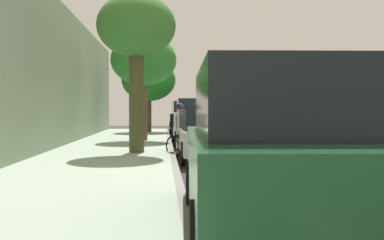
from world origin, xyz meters
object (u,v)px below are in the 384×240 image
(bicycle_at_curb, at_px, (187,146))
(street_tree_near_cyclist, at_px, (149,80))
(street_tree_mid_block, at_px, (144,61))
(parked_pickup_white_second, at_px, (197,124))
(parked_suv_tan_nearest, at_px, (187,117))
(parked_sedan_silver_mid, at_px, (210,135))
(street_tree_far_end, at_px, (136,30))
(parked_suv_green_far, at_px, (273,152))
(cyclist_with_backpack, at_px, (179,124))

(bicycle_at_curb, relative_size, street_tree_near_cyclist, 0.31)
(street_tree_mid_block, bearing_deg, parked_pickup_white_second, 167.38)
(parked_suv_tan_nearest, relative_size, bicycle_at_curb, 3.52)
(parked_pickup_white_second, bearing_deg, street_tree_mid_block, -12.62)
(parked_sedan_silver_mid, xyz_separation_m, bicycle_at_curb, (0.64, -0.72, -0.39))
(parked_sedan_silver_mid, bearing_deg, street_tree_mid_block, -71.20)
(street_tree_far_end, bearing_deg, parked_sedan_silver_mid, 158.94)
(street_tree_mid_block, height_order, street_tree_far_end, street_tree_far_end)
(parked_suv_tan_nearest, xyz_separation_m, parked_suv_green_far, (0.19, 22.00, 0.00))
(parked_sedan_silver_mid, distance_m, parked_suv_green_far, 8.35)
(parked_pickup_white_second, distance_m, parked_sedan_silver_mid, 6.00)
(cyclist_with_backpack, bearing_deg, parked_pickup_white_second, -100.98)
(parked_pickup_white_second, relative_size, parked_suv_green_far, 1.11)
(parked_pickup_white_second, height_order, cyclist_with_backpack, parked_pickup_white_second)
(bicycle_at_curb, bearing_deg, street_tree_mid_block, -74.78)
(parked_sedan_silver_mid, bearing_deg, bicycle_at_curb, -48.35)
(parked_sedan_silver_mid, height_order, street_tree_mid_block, street_tree_mid_block)
(street_tree_mid_block, bearing_deg, parked_suv_tan_nearest, -107.57)
(bicycle_at_curb, distance_m, street_tree_far_end, 3.96)
(bicycle_at_curb, distance_m, street_tree_near_cyclist, 13.57)
(cyclist_with_backpack, distance_m, street_tree_far_end, 3.26)
(bicycle_at_curb, bearing_deg, parked_pickup_white_second, -97.71)
(parked_pickup_white_second, xyz_separation_m, parked_suv_green_far, (0.22, 14.34, 0.13))
(parked_pickup_white_second, xyz_separation_m, parked_sedan_silver_mid, (0.07, 6.00, -0.15))
(cyclist_with_backpack, bearing_deg, bicycle_at_curb, 115.18)
(parked_pickup_white_second, bearing_deg, street_tree_near_cyclist, -73.84)
(parked_suv_green_far, bearing_deg, parked_sedan_silver_mid, -91.00)
(bicycle_at_curb, xyz_separation_m, cyclist_with_backpack, (0.22, -0.47, 0.68))
(parked_sedan_silver_mid, bearing_deg, street_tree_near_cyclist, -80.94)
(street_tree_near_cyclist, bearing_deg, street_tree_mid_block, 90.00)
(parked_sedan_silver_mid, height_order, street_tree_near_cyclist, street_tree_near_cyclist)
(parked_suv_tan_nearest, bearing_deg, cyclist_with_backpack, 85.84)
(bicycle_at_curb, distance_m, street_tree_mid_block, 6.83)
(parked_pickup_white_second, relative_size, street_tree_mid_block, 1.15)
(parked_pickup_white_second, relative_size, parked_sedan_silver_mid, 1.21)
(parked_sedan_silver_mid, relative_size, street_tree_mid_block, 0.96)
(parked_sedan_silver_mid, bearing_deg, street_tree_far_end, -21.06)
(parked_suv_green_far, xyz_separation_m, street_tree_near_cyclist, (2.07, -22.24, 2.22))
(parked_suv_green_far, xyz_separation_m, bicycle_at_curb, (0.50, -9.07, -0.66))
(parked_sedan_silver_mid, bearing_deg, parked_suv_green_far, 89.00)
(street_tree_near_cyclist, bearing_deg, parked_suv_green_far, 95.32)
(parked_sedan_silver_mid, relative_size, bicycle_at_curb, 3.28)
(parked_suv_tan_nearest, xyz_separation_m, street_tree_far_end, (2.26, 12.80, 2.97))
(parked_sedan_silver_mid, xyz_separation_m, street_tree_mid_block, (2.22, -6.51, 2.88))
(parked_suv_tan_nearest, distance_m, parked_suv_green_far, 22.00)
(parked_suv_tan_nearest, distance_m, street_tree_far_end, 13.34)
(street_tree_near_cyclist, bearing_deg, cyclist_with_backpack, 96.09)
(cyclist_with_backpack, relative_size, street_tree_far_end, 0.35)
(bicycle_at_curb, relative_size, street_tree_far_end, 0.27)
(parked_pickup_white_second, height_order, parked_sedan_silver_mid, parked_pickup_white_second)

